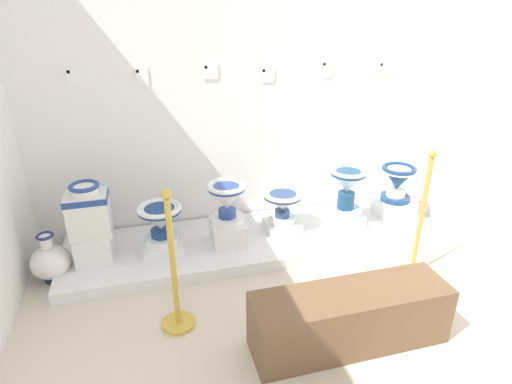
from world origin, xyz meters
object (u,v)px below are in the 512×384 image
at_px(plinth_block_slender_white, 394,207).
at_px(info_placard_third, 211,71).
at_px(plinth_block_pale_glazed, 228,232).
at_px(info_placard_fourth, 268,75).
at_px(info_placard_first, 74,77).
at_px(antique_toilet_slender_white, 398,180).
at_px(antique_toilet_tall_cobalt, 283,202).
at_px(info_placard_sixth, 384,69).
at_px(antique_toilet_pale_glazed, 227,199).
at_px(plinth_block_rightmost, 344,220).
at_px(decorative_vase_spare, 51,261).
at_px(info_placard_second, 142,77).
at_px(antique_toilet_rightmost, 347,186).
at_px(museum_bench, 350,318).
at_px(stanchion_post_near_right, 417,239).
at_px(stanchion_post_near_left, 175,285).
at_px(plinth_block_central_ornate, 95,246).
at_px(info_placard_fifth, 327,69).
at_px(antique_toilet_central_ornate, 88,209).
at_px(plinth_block_leftmost, 163,244).
at_px(plinth_block_tall_cobalt, 282,226).

bearing_deg(plinth_block_slender_white, info_placard_third, 165.78).
bearing_deg(plinth_block_pale_glazed, info_placard_fourth, 46.16).
bearing_deg(info_placard_first, antique_toilet_slender_white, -8.76).
bearing_deg(plinth_block_slender_white, antique_toilet_tall_cobalt, -179.87).
xyz_separation_m(plinth_block_slender_white, info_placard_sixth, (-0.02, 0.44, 1.29)).
bearing_deg(antique_toilet_pale_glazed, info_placard_fourth, 46.16).
distance_m(plinth_block_rightmost, decorative_vase_spare, 2.58).
distance_m(plinth_block_rightmost, info_placard_second, 2.23).
distance_m(antique_toilet_rightmost, museum_bench, 1.47).
height_order(info_placard_second, stanchion_post_near_right, info_placard_second).
xyz_separation_m(info_placard_first, museum_bench, (1.65, -1.83, -1.30)).
xyz_separation_m(plinth_block_pale_glazed, stanchion_post_near_right, (1.39, -0.74, 0.14)).
bearing_deg(info_placard_first, plinth_block_pale_glazed, -25.63).
distance_m(info_placard_third, stanchion_post_near_left, 1.88).
bearing_deg(plinth_block_rightmost, plinth_block_pale_glazed, -179.60).
xyz_separation_m(antique_toilet_rightmost, decorative_vase_spare, (-2.58, -0.05, -0.34)).
height_order(plinth_block_pale_glazed, info_placard_third, info_placard_third).
relative_size(info_placard_first, stanchion_post_near_left, 0.14).
relative_size(decorative_vase_spare, stanchion_post_near_right, 0.39).
relative_size(plinth_block_central_ornate, info_placard_fifth, 2.44).
bearing_deg(stanchion_post_near_left, antique_toilet_rightmost, 26.95).
xyz_separation_m(plinth_block_pale_glazed, museum_bench, (0.53, -1.30, -0.00)).
relative_size(plinth_block_pale_glazed, decorative_vase_spare, 0.79).
bearing_deg(info_placard_second, antique_toilet_tall_cobalt, -21.36).
distance_m(antique_toilet_central_ornate, stanchion_post_near_right, 2.63).
distance_m(plinth_block_central_ornate, antique_toilet_slender_white, 2.85).
bearing_deg(plinth_block_central_ornate, antique_toilet_rightmost, -1.08).
bearing_deg(info_placard_third, info_placard_first, 180.00).
bearing_deg(info_placard_first, antique_toilet_rightmost, -13.23).
xyz_separation_m(plinth_block_rightmost, info_placard_second, (-1.72, 0.53, 1.32)).
distance_m(plinth_block_leftmost, info_placard_sixth, 2.68).
xyz_separation_m(info_placard_second, info_placard_third, (0.58, 0.00, 0.02)).
relative_size(plinth_block_pale_glazed, plinth_block_slender_white, 0.97).
bearing_deg(plinth_block_pale_glazed, plinth_block_slender_white, 3.29).
relative_size(plinth_block_tall_cobalt, info_placard_fourth, 2.46).
height_order(antique_toilet_rightmost, info_placard_third, info_placard_third).
height_order(plinth_block_pale_glazed, info_placard_fourth, info_placard_fourth).
distance_m(antique_toilet_pale_glazed, plinth_block_tall_cobalt, 0.67).
xyz_separation_m(plinth_block_central_ornate, museum_bench, (1.64, -1.35, -0.01)).
distance_m(info_placard_fourth, stanchion_post_near_left, 2.06).
xyz_separation_m(antique_toilet_central_ornate, antique_toilet_rightmost, (2.25, -0.04, -0.04)).
height_order(antique_toilet_tall_cobalt, decorative_vase_spare, antique_toilet_tall_cobalt).
bearing_deg(plinth_block_leftmost, plinth_block_tall_cobalt, 1.88).
distance_m(plinth_block_rightmost, antique_toilet_rightmost, 0.35).
height_order(plinth_block_leftmost, antique_toilet_tall_cobalt, antique_toilet_tall_cobalt).
xyz_separation_m(info_placard_third, info_placard_fifth, (1.10, -0.00, -0.01)).
bearing_deg(plinth_block_leftmost, info_placard_first, 139.34).
relative_size(info_placard_first, museum_bench, 0.12).
distance_m(info_placard_fifth, museum_bench, 2.32).
height_order(info_placard_fourth, decorative_vase_spare, info_placard_fourth).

